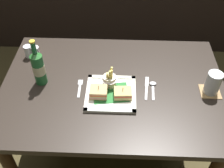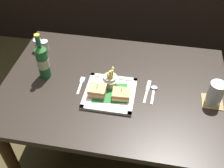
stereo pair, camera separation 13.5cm
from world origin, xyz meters
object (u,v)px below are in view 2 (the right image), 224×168
Objects in this scene: beer_bottle at (43,61)px; spoon at (154,90)px; dining_table at (114,100)px; fries_cup at (110,79)px; square_plate at (110,93)px; fork at (81,84)px; sandwich_half_right at (121,94)px; knife at (147,90)px; salt_shaker at (38,45)px; water_glass at (215,94)px; pepper_shaker at (45,47)px; sandwich_half_left at (97,91)px.

beer_bottle is 2.04× the size of spoon.
dining_table is 0.17m from fries_cup.
square_plate is 0.17m from fork.
fries_cup is at bearing -152.94° from dining_table.
sandwich_half_right is 0.69× the size of spoon.
knife is 0.03m from spoon.
sandwich_half_right reaches higher than dining_table.
square_plate is 0.95× the size of beer_bottle.
fork is 0.40m from salt_shaker.
beer_bottle is at bearing 177.47° from water_glass.
sandwich_half_right is 0.15m from knife.
salt_shaker reaches higher than pepper_shaker.
water_glass is at bearing -2.28° from fries_cup.
fries_cup reaches higher than sandwich_half_right.
salt_shaker is (-0.49, 0.22, 0.15)m from dining_table.
fork is at bearing -174.59° from fries_cup.
sandwich_half_left is at bearing -17.15° from beer_bottle.
salt_shaker reaches higher than square_plate.
fries_cup is at bearing -2.89° from beer_bottle.
sandwich_half_right is at bearing -16.83° from square_plate.
water_glass is at bearing -14.61° from pepper_shaker.
beer_bottle is (-0.35, 0.02, 0.05)m from fries_cup.
water_glass reaches higher than spoon.
water_glass is at bearing 4.38° from square_plate.
sandwich_half_left is at bearing -174.26° from water_glass.
beer_bottle reaches higher than square_plate.
sandwich_half_right is at bearing -59.76° from dining_table.
sandwich_half_left reaches higher than fork.
dining_table is at bearing -1.34° from beer_bottle.
spoon is at bearing 16.89° from square_plate.
knife is (0.19, 0.00, -0.05)m from fries_cup.
sandwich_half_left is at bearing -123.21° from fries_cup.
sandwich_half_right is at bearing -172.74° from water_glass.
knife is 2.44× the size of pepper_shaker.
fries_cup is 1.60× the size of pepper_shaker.
square_plate is at bearing -163.11° from spoon.
sandwich_half_left is 0.56m from water_glass.
dining_table is 0.52m from water_glass.
fries_cup is 0.36m from beer_bottle.
sandwich_half_right is 0.10m from fries_cup.
beer_bottle is 0.59m from spoon.
fork is at bearing -9.07° from beer_bottle.
water_glass is (0.44, 0.06, 0.03)m from sandwich_half_right.
salt_shaker is at bearing -180.00° from pepper_shaker.
fork is at bearing -40.51° from pepper_shaker.
salt_shaker reaches higher than dining_table.
fork is (-0.15, -0.01, -0.05)m from fries_cup.
salt_shaker reaches higher than sandwich_half_right.
fries_cup is 0.42× the size of beer_bottle.
square_plate is at bearing -161.76° from knife.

